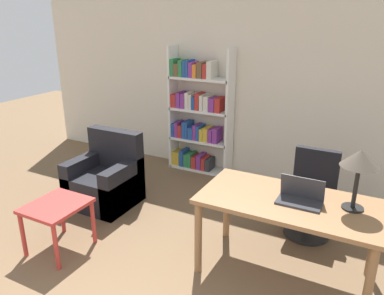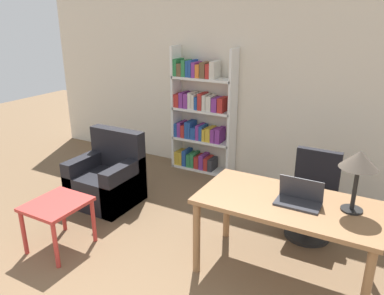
% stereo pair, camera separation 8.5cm
% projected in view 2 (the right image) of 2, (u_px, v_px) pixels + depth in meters
% --- Properties ---
extents(wall_back, '(8.00, 0.06, 2.70)m').
position_uv_depth(wall_back, '(273.00, 88.00, 5.17)').
color(wall_back, beige).
rests_on(wall_back, ground_plane).
extents(desk, '(1.57, 0.81, 0.77)m').
position_uv_depth(desk, '(287.00, 212.00, 3.31)').
color(desk, olive).
rests_on(desk, ground_plane).
extents(laptop, '(0.38, 0.21, 0.22)m').
position_uv_depth(laptop, '(299.00, 198.00, 3.22)').
color(laptop, '#2D2D33').
rests_on(laptop, desk).
extents(table_lamp, '(0.31, 0.31, 0.53)m').
position_uv_depth(table_lamp, '(359.00, 162.00, 2.98)').
color(table_lamp, black).
rests_on(table_lamp, desk).
extents(office_chair, '(0.50, 0.50, 0.94)m').
position_uv_depth(office_chair, '(312.00, 198.00, 4.07)').
color(office_chair, black).
rests_on(office_chair, ground_plane).
extents(side_table_blue, '(0.53, 0.58, 0.52)m').
position_uv_depth(side_table_blue, '(57.00, 210.00, 3.80)').
color(side_table_blue, '#B2332D').
rests_on(side_table_blue, ground_plane).
extents(armchair, '(0.78, 0.72, 0.92)m').
position_uv_depth(armchair, '(108.00, 180.00, 4.82)').
color(armchair, black).
rests_on(armchair, ground_plane).
extents(bookshelf, '(0.98, 0.28, 1.89)m').
position_uv_depth(bookshelf, '(200.00, 117.00, 5.66)').
color(bookshelf, white).
rests_on(bookshelf, ground_plane).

